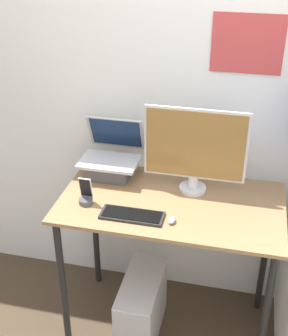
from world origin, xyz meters
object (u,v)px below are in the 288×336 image
(monitor, at_px, (195,150))
(mouse, at_px, (172,220))
(laptop, at_px, (111,162))
(cell_phone, at_px, (86,197))
(computer_tower, at_px, (141,308))
(keyboard, at_px, (132,215))

(monitor, relative_size, mouse, 9.41)
(laptop, relative_size, cell_phone, 2.16)
(laptop, distance_m, mouse, 0.57)
(mouse, relative_size, cell_phone, 0.38)
(mouse, xyz_separation_m, cell_phone, (-0.46, 0.07, 0.03))
(mouse, bearing_deg, computer_tower, 152.46)
(mouse, bearing_deg, laptop, 138.41)
(laptop, bearing_deg, keyboard, -59.22)
(monitor, xyz_separation_m, cell_phone, (-0.52, -0.26, -0.20))
(keyboard, relative_size, cell_phone, 2.11)
(laptop, relative_size, monitor, 0.60)
(mouse, xyz_separation_m, computer_tower, (-0.18, 0.09, -0.72))
(cell_phone, bearing_deg, mouse, -8.05)
(keyboard, bearing_deg, computer_tower, 74.32)
(laptop, relative_size, computer_tower, 0.67)
(mouse, distance_m, computer_tower, 0.75)
(keyboard, distance_m, mouse, 0.20)
(laptop, distance_m, monitor, 0.51)
(mouse, bearing_deg, monitor, 80.26)
(monitor, height_order, keyboard, monitor)
(mouse, height_order, computer_tower, mouse)
(keyboard, height_order, cell_phone, cell_phone)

